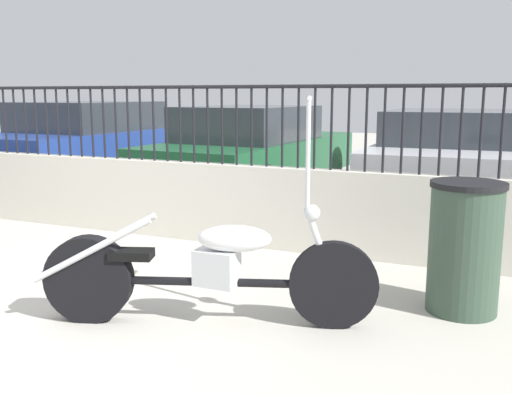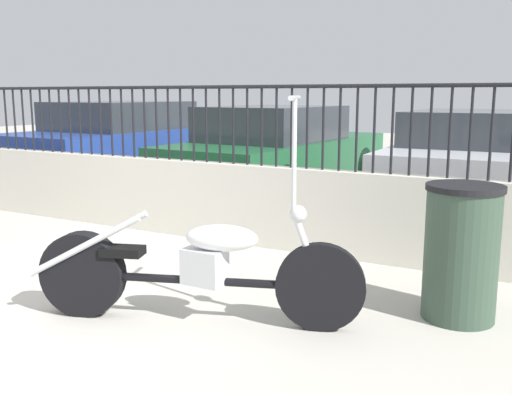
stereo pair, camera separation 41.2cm
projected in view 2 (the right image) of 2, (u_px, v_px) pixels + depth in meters
The scene contains 7 objects.
low_wall at pixel (170, 196), 6.29m from camera, with size 9.92×0.18×0.82m.
fence_railing at pixel (168, 112), 6.12m from camera, with size 9.92×0.04×0.79m.
motorcycle_black at pixel (181, 268), 3.82m from camera, with size 2.21×0.93×1.52m.
trash_bin at pixel (461, 252), 3.85m from camera, with size 0.51×0.51×0.93m.
car_blue at pixel (128, 141), 10.08m from camera, with size 1.98×4.64×1.40m.
car_green at pixel (278, 150), 8.82m from camera, with size 2.01×4.56×1.34m.
car_silver at pixel (483, 163), 7.09m from camera, with size 1.87×4.11×1.33m.
Camera 2 is at (3.77, -2.50, 1.52)m, focal length 40.00 mm.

